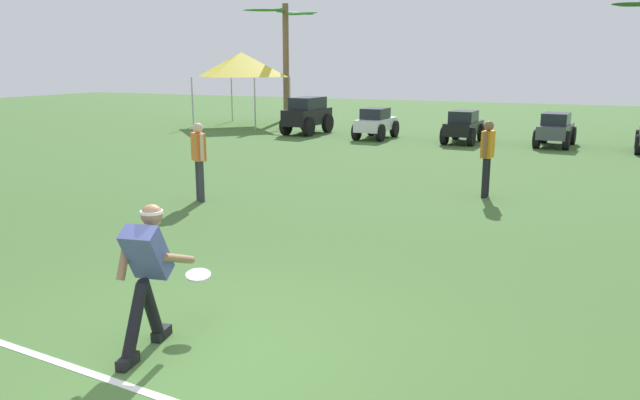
# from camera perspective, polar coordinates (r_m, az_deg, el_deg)

# --- Properties ---
(ground_plane) EXTENTS (80.00, 80.00, 0.00)m
(ground_plane) POSITION_cam_1_polar(r_m,az_deg,el_deg) (6.09, -10.83, -14.13)
(ground_plane) COLOR #426A31
(field_line_paint) EXTENTS (19.39, 1.60, 0.01)m
(field_line_paint) POSITION_cam_1_polar(r_m,az_deg,el_deg) (5.61, -15.10, -16.77)
(field_line_paint) COLOR white
(field_line_paint) RESTS_ON ground_plane
(frisbee_thrower) EXTENTS (0.47, 1.16, 1.39)m
(frisbee_thrower) POSITION_cam_1_polar(r_m,az_deg,el_deg) (6.16, -15.53, -6.15)
(frisbee_thrower) COLOR black
(frisbee_thrower) RESTS_ON ground_plane
(frisbee_in_flight) EXTENTS (0.37, 0.37, 0.07)m
(frisbee_in_flight) POSITION_cam_1_polar(r_m,az_deg,el_deg) (6.70, -11.07, -6.75)
(frisbee_in_flight) COLOR white
(teammate_near_sideline) EXTENTS (0.23, 0.50, 1.56)m
(teammate_near_sideline) POSITION_cam_1_polar(r_m,az_deg,el_deg) (13.09, 15.05, 4.30)
(teammate_near_sideline) COLOR black
(teammate_near_sideline) RESTS_ON ground_plane
(teammate_midfield) EXTENTS (0.44, 0.36, 1.56)m
(teammate_midfield) POSITION_cam_1_polar(r_m,az_deg,el_deg) (12.48, -11.02, 4.12)
(teammate_midfield) COLOR #33333D
(teammate_midfield) RESTS_ON ground_plane
(parked_car_slot_a) EXTENTS (1.28, 2.40, 1.40)m
(parked_car_slot_a) POSITION_cam_1_polar(r_m,az_deg,el_deg) (24.23, -1.16, 7.83)
(parked_car_slot_a) COLOR black
(parked_car_slot_a) RESTS_ON ground_plane
(parked_car_slot_b) EXTENTS (1.09, 2.21, 1.10)m
(parked_car_slot_b) POSITION_cam_1_polar(r_m,az_deg,el_deg) (22.79, 5.13, 7.04)
(parked_car_slot_b) COLOR silver
(parked_car_slot_b) RESTS_ON ground_plane
(parked_car_slot_c) EXTENTS (1.14, 2.22, 1.10)m
(parked_car_slot_c) POSITION_cam_1_polar(r_m,az_deg,el_deg) (22.03, 12.99, 6.58)
(parked_car_slot_c) COLOR black
(parked_car_slot_c) RESTS_ON ground_plane
(parked_car_slot_d) EXTENTS (1.20, 2.25, 1.10)m
(parked_car_slot_d) POSITION_cam_1_polar(r_m,az_deg,el_deg) (21.94, 20.73, 6.07)
(parked_car_slot_d) COLOR #474C51
(parked_car_slot_d) RESTS_ON ground_plane
(palm_tree_far_left) EXTENTS (3.69, 3.18, 5.39)m
(palm_tree_far_left) POSITION_cam_1_polar(r_m,az_deg,el_deg) (30.44, -3.16, 13.66)
(palm_tree_far_left) COLOR brown
(palm_tree_far_left) RESTS_ON ground_plane
(event_tent) EXTENTS (3.22, 3.22, 3.13)m
(event_tent) POSITION_cam_1_polar(r_m,az_deg,el_deg) (27.68, -7.19, 12.19)
(event_tent) COLOR #B2B5BA
(event_tent) RESTS_ON ground_plane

